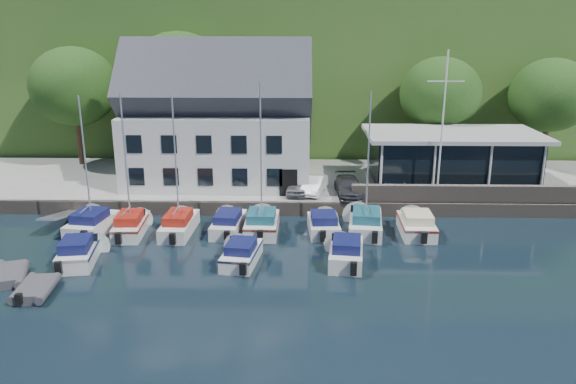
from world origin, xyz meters
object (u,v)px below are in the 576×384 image
object	(u,v)px
car_dgrey	(349,186)
boat_r1_3	(228,221)
car_white	(314,185)
dinghy_0	(9,273)
boat_r1_0	(85,162)
harbor_building	(219,127)
boat_r1_1	(126,166)
boat_r2_0	(78,250)
boat_r1_5	(324,223)
boat_r1_4	(261,163)
boat_r1_6	(368,162)
flagpole	(442,127)
car_silver	(298,184)
boat_r1_7	(417,223)
boat_r2_2	(242,251)
car_blue	(394,184)
dinghy_1	(35,287)
club_pavilion	(451,158)
boat_r1_2	(176,167)
boat_r2_3	(346,250)

from	to	relation	value
car_dgrey	boat_r1_3	size ratio (longest dim) A/B	0.74
car_white	dinghy_0	bearing A→B (deg)	-127.44
boat_r1_0	harbor_building	bearing A→B (deg)	59.93
boat_r1_1	boat_r2_0	bearing A→B (deg)	-113.26
boat_r2_0	boat_r1_5	bearing A→B (deg)	11.22
car_white	boat_r1_4	bearing A→B (deg)	-107.65
harbor_building	boat_r1_4	distance (m)	9.66
boat_r1_1	boat_r1_6	bearing A→B (deg)	-0.56
flagpole	dinghy_0	size ratio (longest dim) A/B	3.31
car_silver	boat_r1_5	xyz separation A→B (m)	(1.69, -5.56, -0.96)
car_dgrey	boat_r1_7	world-z (taller)	car_dgrey
boat_r2_2	dinghy_0	bearing A→B (deg)	-160.35
boat_r1_0	dinghy_0	size ratio (longest dim) A/B	3.00
car_blue	boat_r1_7	size ratio (longest dim) A/B	0.70
car_dgrey	dinghy_1	xyz separation A→B (m)	(-16.81, -14.08, -1.30)
club_pavilion	boat_r1_6	size ratio (longest dim) A/B	1.41
boat_r1_6	boat_r1_0	bearing A→B (deg)	-171.62
car_dgrey	boat_r1_2	distance (m)	12.87
boat_r1_4	boat_r1_5	xyz separation A→B (m)	(4.00, 0.03, -3.95)
club_pavilion	boat_r1_6	bearing A→B (deg)	-132.64
car_white	club_pavilion	bearing A→B (deg)	28.59
boat_r2_0	flagpole	bearing A→B (deg)	14.03
harbor_building	boat_r2_2	distance (m)	14.76
boat_r2_0	boat_r2_3	distance (m)	15.17
car_silver	boat_r1_2	size ratio (longest dim) A/B	0.43
car_dgrey	car_blue	size ratio (longest dim) A/B	1.15
car_silver	boat_r2_2	world-z (taller)	car_silver
boat_r1_7	boat_r2_2	world-z (taller)	boat_r1_7
boat_r1_3	boat_r1_7	size ratio (longest dim) A/B	1.07
boat_r1_6	boat_r1_7	bearing A→B (deg)	0.68
boat_r1_1	dinghy_1	world-z (taller)	boat_r1_1
boat_r2_0	dinghy_1	bearing A→B (deg)	-109.32
flagpole	boat_r1_1	bearing A→B (deg)	-167.14
boat_r1_2	boat_r1_6	distance (m)	12.10
harbor_building	boat_r1_5	xyz separation A→B (m)	(7.88, -8.79, -4.66)
car_white	boat_r1_2	xyz separation A→B (m)	(-8.86, -5.82, 2.81)
car_dgrey	boat_r1_1	xyz separation A→B (m)	(-14.43, -5.62, 2.85)
boat_r1_0	car_silver	bearing A→B (deg)	31.81
boat_r1_4	dinghy_0	world-z (taller)	boat_r1_4
flagpole	boat_r1_0	size ratio (longest dim) A/B	1.10
club_pavilion	boat_r1_2	world-z (taller)	boat_r1_2
boat_r1_3	boat_r2_0	xyz separation A→B (m)	(-7.87, -5.25, 0.07)
car_blue	dinghy_1	world-z (taller)	car_blue
club_pavilion	boat_r1_3	world-z (taller)	club_pavilion
car_white	boat_r1_1	xyz separation A→B (m)	(-11.92, -6.07, 2.88)
dinghy_0	boat_r1_3	bearing A→B (deg)	15.91
flagpole	boat_r1_7	bearing A→B (deg)	-117.70
flagpole	boat_r1_5	xyz separation A→B (m)	(-8.23, -4.23, -5.50)
boat_r2_2	boat_r1_5	bearing A→B (deg)	53.33
club_pavilion	car_blue	xyz separation A→B (m)	(-4.68, -2.49, -1.38)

